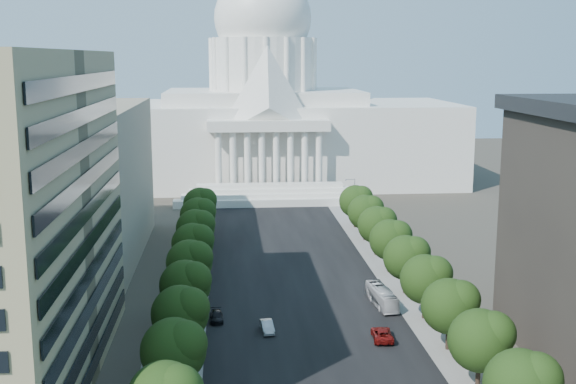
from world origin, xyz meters
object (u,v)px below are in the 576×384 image
object	(u,v)px
car_silver	(267,327)
car_red	(382,334)
car_dark_b	(217,317)
city_bus	(382,297)

from	to	relation	value
car_silver	car_red	bearing A→B (deg)	-21.27
car_silver	car_dark_b	world-z (taller)	car_silver
car_silver	car_red	world-z (taller)	car_red
car_silver	car_red	xyz separation A→B (m)	(16.00, -4.37, 0.03)
car_red	car_dark_b	xyz separation A→B (m)	(-23.34, 9.35, -0.13)
car_red	car_silver	bearing A→B (deg)	-11.44
city_bus	car_silver	bearing A→B (deg)	-158.13
car_red	city_bus	size ratio (longest dim) A/B	0.55
car_dark_b	city_bus	distance (m)	26.69
city_bus	car_red	bearing A→B (deg)	-106.97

